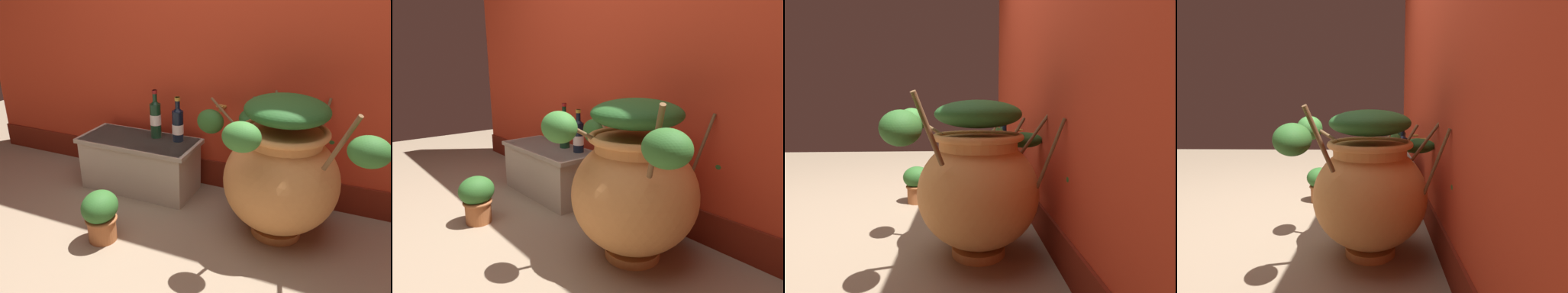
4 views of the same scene
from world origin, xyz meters
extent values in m
plane|color=gray|center=(0.00, 0.00, 0.00)|extent=(7.00, 7.00, 0.00)
cube|color=red|center=(0.00, 1.20, 1.30)|extent=(4.40, 0.20, 2.60)
cube|color=maroon|center=(0.00, 1.10, 0.10)|extent=(4.40, 0.02, 0.20)
cylinder|color=#B28433|center=(-0.07, 1.05, 0.62)|extent=(0.02, 0.10, 0.02)
torus|color=#B28433|center=(-0.07, 1.00, 0.65)|extent=(0.06, 0.06, 0.01)
cylinder|color=#D68E4C|center=(0.42, 0.69, 0.02)|extent=(0.30, 0.30, 0.05)
ellipsoid|color=#D68E4C|center=(0.42, 0.69, 0.35)|extent=(0.66, 0.66, 0.61)
cylinder|color=#D68E4C|center=(0.42, 0.69, 0.61)|extent=(0.42, 0.42, 0.09)
torus|color=#D68E4C|center=(0.42, 0.69, 0.66)|extent=(0.49, 0.49, 0.04)
cylinder|color=brown|center=(0.59, 1.03, 0.59)|extent=(0.07, 0.13, 0.36)
ellipsoid|color=#2D6628|center=(0.65, 1.18, 0.47)|extent=(0.19, 0.15, 0.15)
cylinder|color=brown|center=(0.32, 0.40, 0.72)|extent=(0.07, 0.21, 0.14)
ellipsoid|color=#387A33|center=(0.29, 0.32, 0.74)|extent=(0.19, 0.15, 0.15)
cylinder|color=brown|center=(0.72, 0.46, 0.72)|extent=(0.15, 0.12, 0.34)
ellipsoid|color=#2D6628|center=(0.84, 0.37, 0.73)|extent=(0.18, 0.16, 0.14)
cylinder|color=brown|center=(0.07, 0.80, 0.65)|extent=(0.29, 0.12, 0.21)
ellipsoid|color=#2D6628|center=(-0.08, 0.85, 0.59)|extent=(0.18, 0.12, 0.16)
cylinder|color=brown|center=(0.30, 1.04, 0.68)|extent=(0.09, 0.23, 0.29)
ellipsoid|color=#387A33|center=(0.24, 1.18, 0.66)|extent=(0.13, 0.13, 0.10)
cylinder|color=brown|center=(0.21, 0.92, 0.65)|extent=(0.12, 0.14, 0.20)
ellipsoid|color=#235623|center=(0.15, 0.99, 0.61)|extent=(0.15, 0.23, 0.10)
ellipsoid|color=#235623|center=(0.42, 0.69, 0.78)|extent=(0.46, 0.46, 0.15)
cube|color=beige|center=(-0.62, 0.85, 0.19)|extent=(0.81, 0.36, 0.38)
cube|color=#AEA592|center=(-0.62, 0.85, 0.37)|extent=(0.85, 0.38, 0.03)
cylinder|color=black|center=(-0.53, 0.94, 0.51)|extent=(0.08, 0.08, 0.25)
cone|color=black|center=(-0.53, 0.94, 0.64)|extent=(0.08, 0.08, 0.04)
cylinder|color=black|center=(-0.53, 0.94, 0.68)|extent=(0.03, 0.03, 0.10)
cylinder|color=maroon|center=(-0.53, 0.94, 0.72)|extent=(0.04, 0.04, 0.02)
cylinder|color=silver|center=(-0.53, 0.94, 0.52)|extent=(0.08, 0.08, 0.07)
cylinder|color=black|center=(-0.35, 0.94, 0.49)|extent=(0.08, 0.08, 0.22)
cone|color=black|center=(-0.35, 0.94, 0.62)|extent=(0.08, 0.08, 0.04)
cylinder|color=black|center=(-0.35, 0.94, 0.65)|extent=(0.03, 0.03, 0.10)
cylinder|color=#B7932D|center=(-0.35, 0.94, 0.69)|extent=(0.04, 0.04, 0.02)
cylinder|color=silver|center=(-0.35, 0.94, 0.47)|extent=(0.08, 0.08, 0.07)
cylinder|color=#B26638|center=(-0.50, 0.21, 0.08)|extent=(0.17, 0.17, 0.15)
torus|color=#A45D33|center=(-0.50, 0.21, 0.14)|extent=(0.19, 0.19, 0.02)
ellipsoid|color=#2D6628|center=(-0.50, 0.21, 0.22)|extent=(0.20, 0.23, 0.19)
camera|label=1|loc=(0.77, -1.32, 1.40)|focal=35.52mm
camera|label=2|loc=(1.51, -0.54, 1.01)|focal=30.56mm
camera|label=3|loc=(1.99, 0.61, 0.81)|focal=27.19mm
camera|label=4|loc=(2.08, 0.73, 0.89)|focal=27.13mm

